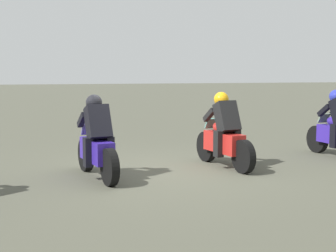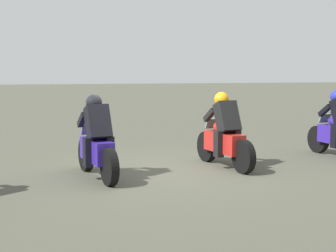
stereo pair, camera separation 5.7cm
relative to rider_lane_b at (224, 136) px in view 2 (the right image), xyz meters
The scene contains 3 objects.
ground_plane 1.39m from the rider_lane_b, 96.20° to the left, with size 120.00×120.00×0.00m, color #4B4B3D.
rider_lane_b is the anchor object (origin of this frame).
rider_lane_c 2.62m from the rider_lane_b, 98.36° to the left, with size 2.03×0.63×1.51m.
Camera 2 is at (-9.24, 2.31, 1.95)m, focal length 53.64 mm.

